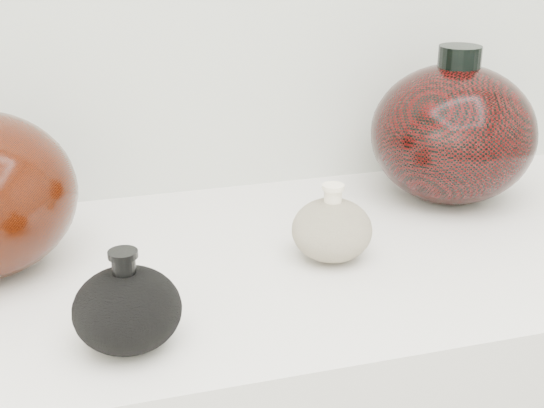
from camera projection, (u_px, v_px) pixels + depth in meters
name	position (u px, v px, depth m)	size (l,w,h in m)	color
black_gourd_vase	(127.00, 309.00, 0.73)	(0.12, 0.12, 0.10)	black
cream_gourd_vase	(332.00, 229.00, 0.91)	(0.10, 0.10, 0.10)	beige
right_round_pot	(453.00, 133.00, 1.08)	(0.25, 0.25, 0.22)	black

